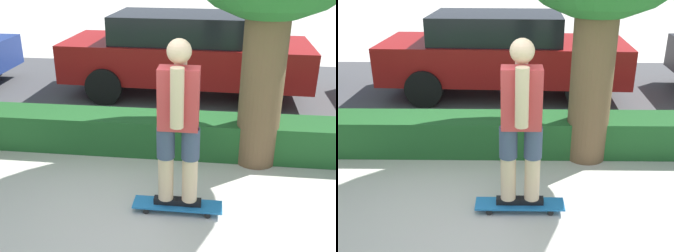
% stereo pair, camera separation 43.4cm
% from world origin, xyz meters
% --- Properties ---
extents(ground_plane, '(60.00, 60.00, 0.00)m').
position_xyz_m(ground_plane, '(0.00, 0.00, 0.00)').
color(ground_plane, '#BCB7AD').
extents(street_asphalt, '(18.56, 5.00, 0.01)m').
position_xyz_m(street_asphalt, '(0.00, 4.20, 0.00)').
color(street_asphalt, '#474749').
rests_on(street_asphalt, ground_plane).
extents(hedge_row, '(18.56, 0.60, 0.52)m').
position_xyz_m(hedge_row, '(0.00, 1.60, 0.26)').
color(hedge_row, '#1E5123').
rests_on(hedge_row, ground_plane).
extents(skateboard, '(0.97, 0.24, 0.09)m').
position_xyz_m(skateboard, '(0.26, 0.16, 0.07)').
color(skateboard, '#1E6BAD').
rests_on(skateboard, ground_plane).
extents(skater_person, '(0.52, 0.46, 1.80)m').
position_xyz_m(skater_person, '(0.26, 0.16, 1.05)').
color(skater_person, black).
rests_on(skater_person, skateboard).
extents(parked_car_middle, '(4.77, 1.93, 1.58)m').
position_xyz_m(parked_car_middle, '(-0.01, 4.20, 0.83)').
color(parked_car_middle, maroon).
rests_on(parked_car_middle, ground_plane).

